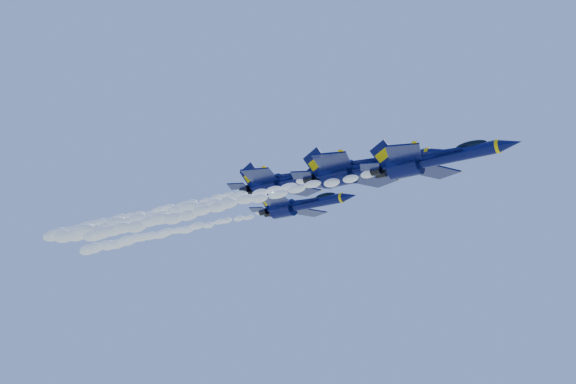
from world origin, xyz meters
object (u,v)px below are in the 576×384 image
Objects in this scene: jet_lead at (433,159)px; jet_third at (290,180)px; jet_fourth at (301,205)px; jet_second at (366,168)px.

jet_lead is 27.66m from jet_third.
jet_lead is 0.85× the size of jet_fourth.
jet_lead is 40.18m from jet_fourth.
jet_second is 18.06m from jet_third.
jet_fourth is (-32.07, 23.52, 5.70)m from jet_lead.
jet_second is at bearing 162.21° from jet_lead.
jet_fourth is at bearing 138.14° from jet_second.
jet_second is (-9.06, 2.91, 1.71)m from jet_lead.
jet_third is 14.65m from jet_fourth.
jet_fourth reaches higher than jet_lead.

